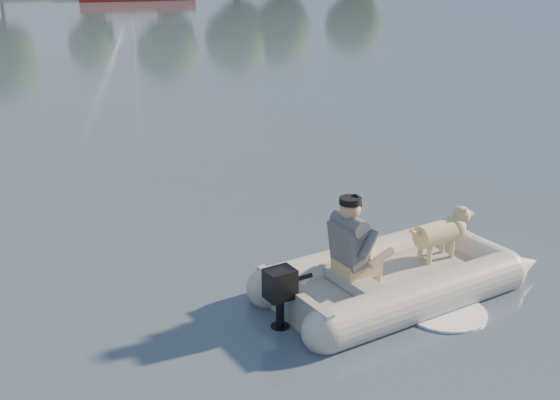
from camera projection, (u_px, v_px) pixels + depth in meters
water at (340, 322)px, 7.42m from camera, size 160.00×160.00×0.00m
dinghy at (400, 244)px, 7.93m from camera, size 4.58×3.17×1.34m
man at (350, 241)px, 7.57m from camera, size 0.74×0.65×1.04m
dog at (437, 237)px, 8.30m from camera, size 0.92×0.39×0.60m
outboard_motor at (280, 301)px, 7.22m from camera, size 0.42×0.31×0.76m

